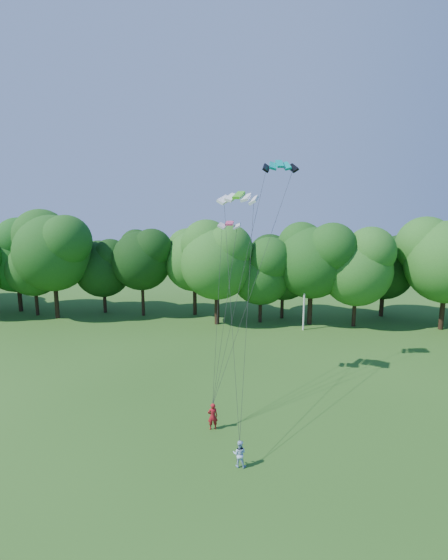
{
  "coord_description": "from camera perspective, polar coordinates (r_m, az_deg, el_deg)",
  "views": [
    {
      "loc": [
        1.11,
        -14.44,
        14.61
      ],
      "look_at": [
        -0.94,
        13.0,
        9.15
      ],
      "focal_mm": 28.0,
      "sensor_mm": 36.0,
      "label": 1
    }
  ],
  "objects": [
    {
      "name": "kite_flyer_right",
      "position": [
        25.47,
        2.04,
        -21.73
      ],
      "size": [
        0.81,
        0.66,
        1.52
      ],
      "primitive_type": "imported",
      "rotation": [
        0.0,
        0.0,
        3.02
      ],
      "color": "#B2D0F8",
      "rests_on": "ground"
    },
    {
      "name": "kite_green",
      "position": [
        31.36,
        1.94,
        11.01
      ],
      "size": [
        3.04,
        2.05,
        0.56
      ],
      "rotation": [
        0.0,
        0.0,
        -0.31
      ],
      "color": "#48C81E",
      "rests_on": "ground"
    },
    {
      "name": "kite_teal",
      "position": [
        34.0,
        7.28,
        14.81
      ],
      "size": [
        2.66,
        1.43,
        0.65
      ],
      "rotation": [
        0.0,
        0.0,
        0.14
      ],
      "color": "#049288",
      "rests_on": "ground"
    },
    {
      "name": "kite_pink",
      "position": [
        31.56,
        0.72,
        7.42
      ],
      "size": [
        1.71,
        0.96,
        0.31
      ],
      "rotation": [
        0.0,
        0.0,
        -0.1
      ],
      "color": "#DB3C6E",
      "rests_on": "ground"
    },
    {
      "name": "utility_pole",
      "position": [
        47.68,
        10.45,
        -1.9
      ],
      "size": [
        1.53,
        0.19,
        7.66
      ],
      "rotation": [
        0.0,
        0.0,
        0.07
      ],
      "color": "silver",
      "rests_on": "ground"
    },
    {
      "name": "tree_back_center",
      "position": [
        51.3,
        7.76,
        2.97
      ],
      "size": [
        8.09,
        8.09,
        11.77
      ],
      "color": "#301E13",
      "rests_on": "ground"
    },
    {
      "name": "tree_back_west",
      "position": [
        59.69,
        -25.61,
        3.79
      ],
      "size": [
        8.86,
        8.86,
        12.89
      ],
      "color": "#321D14",
      "rests_on": "ground"
    },
    {
      "name": "kite_flyer_left",
      "position": [
        28.72,
        -1.49,
        -17.36
      ],
      "size": [
        0.72,
        0.56,
        1.74
      ],
      "primitive_type": "imported",
      "rotation": [
        0.0,
        0.0,
        3.39
      ],
      "color": "#A2141C",
      "rests_on": "ground"
    }
  ]
}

